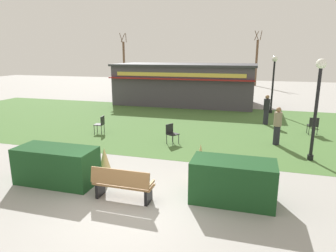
{
  "coord_description": "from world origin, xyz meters",
  "views": [
    {
      "loc": [
        2.95,
        -6.43,
        3.97
      ],
      "look_at": [
        -0.14,
        4.29,
        1.25
      ],
      "focal_mm": 32.07,
      "sensor_mm": 36.0,
      "label": 1
    }
  ],
  "objects_px": {
    "tree_left_bg": "(256,62)",
    "lamppost_mid": "(317,97)",
    "trash_bin": "(46,166)",
    "person_standing": "(277,126)",
    "person_strolling": "(266,110)",
    "tree_right_bg": "(124,62)",
    "park_bench": "(122,184)",
    "lamppost_far": "(273,77)",
    "cafe_chair_west": "(101,123)",
    "food_kiosk": "(185,84)",
    "parked_car_west_slot": "(177,84)",
    "cafe_chair_east": "(171,132)",
    "cafe_chair_center": "(313,124)"
  },
  "relations": [
    {
      "from": "food_kiosk",
      "to": "tree_left_bg",
      "type": "xyz_separation_m",
      "value": [
        5.34,
        15.65,
        1.34
      ]
    },
    {
      "from": "cafe_chair_center",
      "to": "tree_left_bg",
      "type": "bearing_deg",
      "value": 97.14
    },
    {
      "from": "cafe_chair_west",
      "to": "cafe_chair_east",
      "type": "distance_m",
      "value": 3.97
    },
    {
      "from": "person_strolling",
      "to": "tree_right_bg",
      "type": "xyz_separation_m",
      "value": [
        -17.32,
        19.21,
        2.0
      ]
    },
    {
      "from": "park_bench",
      "to": "cafe_chair_center",
      "type": "relative_size",
      "value": 1.92
    },
    {
      "from": "person_standing",
      "to": "tree_right_bg",
      "type": "height_order",
      "value": "tree_right_bg"
    },
    {
      "from": "cafe_chair_east",
      "to": "person_standing",
      "type": "distance_m",
      "value": 4.68
    },
    {
      "from": "cafe_chair_west",
      "to": "tree_left_bg",
      "type": "height_order",
      "value": "tree_left_bg"
    },
    {
      "from": "cafe_chair_west",
      "to": "tree_left_bg",
      "type": "relative_size",
      "value": 0.14
    },
    {
      "from": "trash_bin",
      "to": "person_standing",
      "type": "distance_m",
      "value": 9.51
    },
    {
      "from": "person_strolling",
      "to": "tree_right_bg",
      "type": "bearing_deg",
      "value": 73.64
    },
    {
      "from": "lamppost_far",
      "to": "person_standing",
      "type": "bearing_deg",
      "value": -90.62
    },
    {
      "from": "parked_car_west_slot",
      "to": "lamppost_mid",
      "type": "bearing_deg",
      "value": -62.59
    },
    {
      "from": "cafe_chair_center",
      "to": "person_strolling",
      "type": "bearing_deg",
      "value": 142.28
    },
    {
      "from": "park_bench",
      "to": "lamppost_far",
      "type": "height_order",
      "value": "lamppost_far"
    },
    {
      "from": "cafe_chair_east",
      "to": "person_standing",
      "type": "height_order",
      "value": "person_standing"
    },
    {
      "from": "person_standing",
      "to": "tree_right_bg",
      "type": "distance_m",
      "value": 29.18
    },
    {
      "from": "food_kiosk",
      "to": "cafe_chair_center",
      "type": "relative_size",
      "value": 12.24
    },
    {
      "from": "food_kiosk",
      "to": "tree_right_bg",
      "type": "distance_m",
      "value": 17.49
    },
    {
      "from": "food_kiosk",
      "to": "cafe_chair_west",
      "type": "bearing_deg",
      "value": -101.23
    },
    {
      "from": "person_strolling",
      "to": "cafe_chair_center",
      "type": "bearing_deg",
      "value": -96.12
    },
    {
      "from": "lamppost_mid",
      "to": "person_strolling",
      "type": "relative_size",
      "value": 2.24
    },
    {
      "from": "lamppost_far",
      "to": "cafe_chair_west",
      "type": "xyz_separation_m",
      "value": [
        -8.52,
        -8.01,
        -1.88
      ]
    },
    {
      "from": "cafe_chair_east",
      "to": "person_standing",
      "type": "xyz_separation_m",
      "value": [
        4.53,
        1.14,
        0.33
      ]
    },
    {
      "from": "cafe_chair_west",
      "to": "person_strolling",
      "type": "xyz_separation_m",
      "value": [
        8.09,
        4.35,
        0.33
      ]
    },
    {
      "from": "cafe_chair_east",
      "to": "tree_left_bg",
      "type": "distance_m",
      "value": 26.94
    },
    {
      "from": "tree_left_bg",
      "to": "lamppost_mid",
      "type": "bearing_deg",
      "value": -85.36
    },
    {
      "from": "cafe_chair_east",
      "to": "tree_left_bg",
      "type": "height_order",
      "value": "tree_left_bg"
    },
    {
      "from": "food_kiosk",
      "to": "cafe_chair_center",
      "type": "xyz_separation_m",
      "value": [
        8.24,
        -7.58,
        -1.06
      ]
    },
    {
      "from": "lamppost_far",
      "to": "cafe_chair_east",
      "type": "xyz_separation_m",
      "value": [
        -4.61,
        -8.73,
        -1.88
      ]
    },
    {
      "from": "tree_left_bg",
      "to": "person_strolling",
      "type": "bearing_deg",
      "value": -88.09
    },
    {
      "from": "tree_left_bg",
      "to": "tree_right_bg",
      "type": "xyz_separation_m",
      "value": [
        -16.6,
        -2.33,
        -0.07
      ]
    },
    {
      "from": "trash_bin",
      "to": "lamppost_far",
      "type": "bearing_deg",
      "value": 60.78
    },
    {
      "from": "trash_bin",
      "to": "cafe_chair_center",
      "type": "height_order",
      "value": "cafe_chair_center"
    },
    {
      "from": "person_standing",
      "to": "tree_left_bg",
      "type": "relative_size",
      "value": 0.26
    },
    {
      "from": "cafe_chair_center",
      "to": "tree_left_bg",
      "type": "relative_size",
      "value": 0.14
    },
    {
      "from": "cafe_chair_west",
      "to": "parked_car_west_slot",
      "type": "xyz_separation_m",
      "value": [
        -0.78,
        18.66,
        0.12
      ]
    },
    {
      "from": "cafe_chair_east",
      "to": "parked_car_west_slot",
      "type": "relative_size",
      "value": 0.21
    },
    {
      "from": "person_strolling",
      "to": "parked_car_west_slot",
      "type": "xyz_separation_m",
      "value": [
        -8.87,
        14.31,
        -0.22
      ]
    },
    {
      "from": "cafe_chair_center",
      "to": "person_strolling",
      "type": "xyz_separation_m",
      "value": [
        -2.19,
        1.69,
        0.33
      ]
    },
    {
      "from": "trash_bin",
      "to": "person_standing",
      "type": "relative_size",
      "value": 0.46
    },
    {
      "from": "park_bench",
      "to": "lamppost_far",
      "type": "bearing_deg",
      "value": 72.63
    },
    {
      "from": "lamppost_far",
      "to": "person_standing",
      "type": "distance_m",
      "value": 7.75
    },
    {
      "from": "cafe_chair_west",
      "to": "cafe_chair_east",
      "type": "height_order",
      "value": "same"
    },
    {
      "from": "food_kiosk",
      "to": "park_bench",
      "type": "bearing_deg",
      "value": -83.03
    },
    {
      "from": "person_standing",
      "to": "parked_car_west_slot",
      "type": "relative_size",
      "value": 0.4
    },
    {
      "from": "lamppost_far",
      "to": "person_strolling",
      "type": "bearing_deg",
      "value": -96.69
    },
    {
      "from": "lamppost_mid",
      "to": "food_kiosk",
      "type": "xyz_separation_m",
      "value": [
        -7.54,
        11.55,
        -0.82
      ]
    },
    {
      "from": "park_bench",
      "to": "food_kiosk",
      "type": "bearing_deg",
      "value": 96.97
    },
    {
      "from": "person_standing",
      "to": "tree_right_bg",
      "type": "relative_size",
      "value": 0.26
    }
  ]
}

